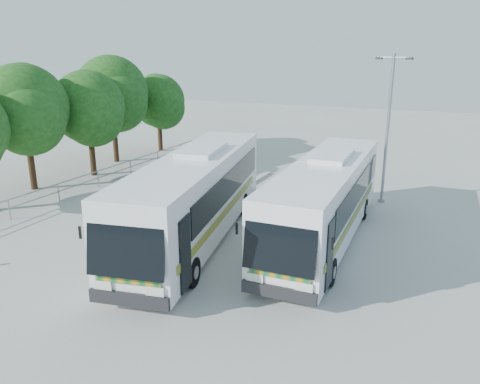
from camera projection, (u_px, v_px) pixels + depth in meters
The scene contains 10 objects.
ground at pixel (232, 231), 20.34m from camera, with size 100.00×100.00×0.00m, color #ACACA6.
kerb_divider at pixel (208, 209), 22.98m from camera, with size 0.40×16.00×0.15m, color #B2B2AD.
railing at pixel (109, 171), 27.62m from camera, with size 0.06×22.00×1.00m.
tree_far_b at pixel (25, 108), 25.30m from camera, with size 5.33×5.03×6.96m.
tree_far_c at pixel (89, 107), 28.42m from camera, with size 4.97×4.69×6.49m.
tree_far_d at pixel (113, 93), 31.96m from camera, with size 5.62×5.30×7.33m.
tree_far_e at pixel (159, 101), 35.86m from camera, with size 4.54×4.28×5.92m.
coach_main at pixel (195, 195), 18.95m from camera, with size 4.94×12.76×3.47m.
coach_adjacent at pixel (325, 199), 18.82m from camera, with size 2.81×11.92×3.29m.
lamppost at pixel (388, 123), 23.12m from camera, with size 1.79×0.63×7.42m.
Camera 1 is at (8.28, -17.10, 7.46)m, focal length 35.00 mm.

